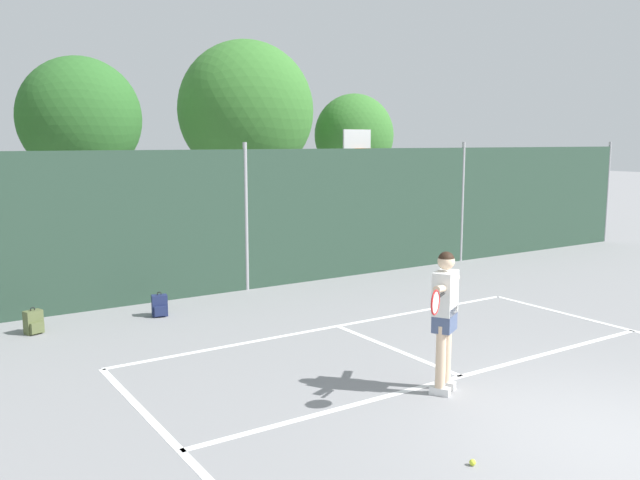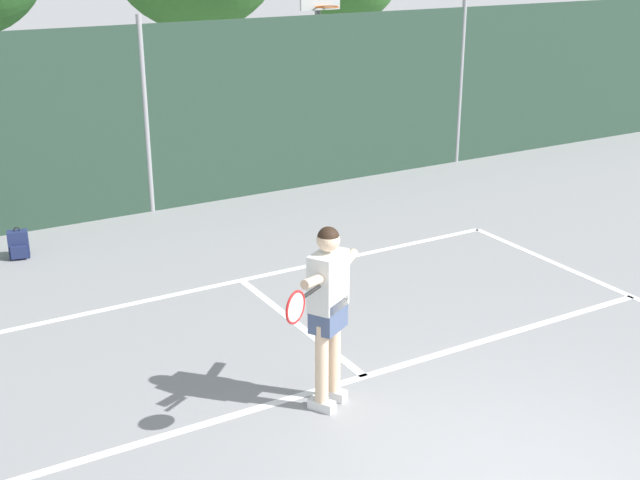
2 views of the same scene
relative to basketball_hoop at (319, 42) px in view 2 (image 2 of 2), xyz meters
name	(u,v)px [view 2 (image 2 of 2)]	position (x,y,z in m)	size (l,w,h in m)	color
court_markings	(479,466)	(-4.45, -10.40, -2.31)	(8.30, 11.10, 0.01)	white
chainlink_fence	(146,121)	(-4.45, -2.05, -0.78)	(26.09, 0.09, 3.21)	#284233
basketball_hoop	(319,42)	(0.00, 0.00, 0.00)	(0.90, 0.67, 3.55)	#9E9EA3
tennis_player	(328,302)	(-5.07, -8.86, -1.20)	(1.22, 0.85, 1.85)	silver
backpack_navy	(19,245)	(-6.84, -3.18, -2.12)	(0.31, 0.29, 0.46)	navy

